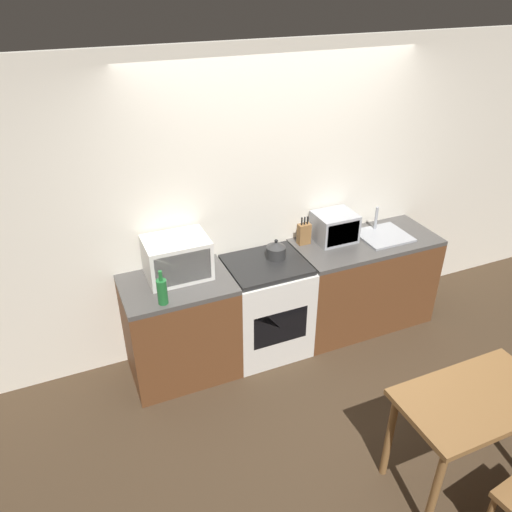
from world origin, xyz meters
TOP-DOWN VIEW (x-y plane):
  - ground_plane at (0.00, 0.00)m, footprint 16.00×16.00m
  - wall_back at (0.00, 1.21)m, footprint 10.00×0.06m
  - counter_left_run at (-1.01, 0.87)m, footprint 0.87×0.62m
  - counter_right_run at (0.78, 0.87)m, footprint 1.33×0.62m
  - stove_range at (-0.23, 0.86)m, footprint 0.68×0.62m
  - kettle at (-0.11, 0.92)m, footprint 0.17×0.17m
  - microwave at (-0.96, 0.97)m, footprint 0.50×0.37m
  - bottle at (-1.17, 0.64)m, footprint 0.08×0.08m
  - knife_block at (0.22, 1.04)m, footprint 0.11×0.07m
  - toaster_oven at (0.51, 1.00)m, footprint 0.36×0.31m
  - sink_basin at (0.96, 0.87)m, footprint 0.44×0.40m
  - dining_table at (0.41, -0.90)m, footprint 0.98×0.56m

SIDE VIEW (x-z plane):
  - ground_plane at x=0.00m, z-range 0.00..0.00m
  - stove_range at x=-0.23m, z-range 0.00..0.90m
  - counter_left_run at x=-1.01m, z-range 0.00..0.90m
  - counter_right_run at x=0.78m, z-range 0.00..0.90m
  - dining_table at x=0.41m, z-range 0.27..1.03m
  - sink_basin at x=0.96m, z-range 0.80..1.04m
  - kettle at x=-0.11m, z-range 0.89..1.06m
  - knife_block at x=0.22m, z-range 0.87..1.13m
  - bottle at x=-1.17m, z-range 0.87..1.15m
  - toaster_oven at x=0.51m, z-range 0.90..1.16m
  - microwave at x=-0.96m, z-range 0.90..1.23m
  - wall_back at x=0.00m, z-range 0.00..2.60m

